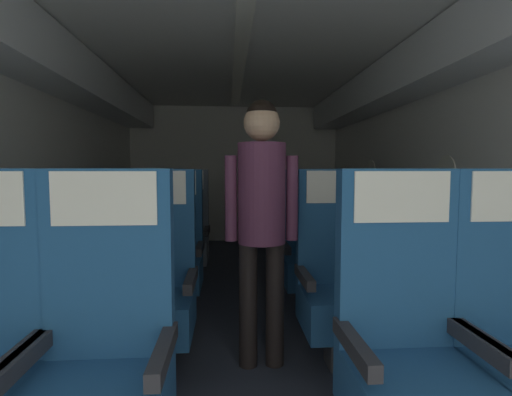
{
  "coord_description": "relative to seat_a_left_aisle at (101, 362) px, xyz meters",
  "views": [
    {
      "loc": [
        -0.12,
        0.28,
        1.17
      ],
      "look_at": [
        0.15,
        3.87,
        0.91
      ],
      "focal_mm": 26.69,
      "sensor_mm": 36.0,
      "label": 1
    }
  ],
  "objects": [
    {
      "name": "seat_a_right_window",
      "position": [
        1.13,
        0.0,
        0.0
      ],
      "size": [
        0.51,
        0.47,
        1.18
      ],
      "color": "#38383D",
      "rests_on": "ground"
    },
    {
      "name": "seat_a_left_aisle",
      "position": [
        0.0,
        0.0,
        0.0
      ],
      "size": [
        0.51,
        0.47,
        1.18
      ],
      "color": "#38383D",
      "rests_on": "ground"
    },
    {
      "name": "seat_b_left_aisle",
      "position": [
        0.01,
        0.87,
        0.0
      ],
      "size": [
        0.51,
        0.47,
        1.18
      ],
      "color": "#38383D",
      "rests_on": "ground"
    },
    {
      "name": "seat_c_left_aisle",
      "position": [
        -0.0,
        1.76,
        0.0
      ],
      "size": [
        0.51,
        0.47,
        1.18
      ],
      "color": "#38383D",
      "rests_on": "ground"
    },
    {
      "name": "seat_b_right_aisle",
      "position": [
        1.6,
        0.87,
        0.0
      ],
      "size": [
        0.51,
        0.47,
        1.18
      ],
      "color": "#38383D",
      "rests_on": "ground"
    },
    {
      "name": "seat_b_right_window",
      "position": [
        1.13,
        0.88,
        0.0
      ],
      "size": [
        0.51,
        0.47,
        1.18
      ],
      "color": "#38383D",
      "rests_on": "ground"
    },
    {
      "name": "seat_c_left_window",
      "position": [
        -0.47,
        1.77,
        0.0
      ],
      "size": [
        0.51,
        0.47,
        1.18
      ],
      "color": "#38383D",
      "rests_on": "ground"
    },
    {
      "name": "flight_attendant",
      "position": [
        0.65,
        0.86,
        0.48
      ],
      "size": [
        0.43,
        0.28,
        1.58
      ],
      "rotation": [
        0.0,
        0.0,
        2.8
      ],
      "color": "black",
      "rests_on": "ground"
    },
    {
      "name": "seat_c_right_aisle",
      "position": [
        1.62,
        1.77,
        0.0
      ],
      "size": [
        0.51,
        0.47,
        1.18
      ],
      "color": "#38383D",
      "rests_on": "ground"
    },
    {
      "name": "seat_d_left_aisle",
      "position": [
        0.0,
        2.63,
        0.0
      ],
      "size": [
        0.51,
        0.47,
        1.18
      ],
      "color": "#38383D",
      "rests_on": "ground"
    },
    {
      "name": "fuselage_shell",
      "position": [
        0.57,
        1.93,
        1.16
      ],
      "size": [
        3.53,
        6.63,
        2.27
      ],
      "color": "silver",
      "rests_on": "ground"
    },
    {
      "name": "seat_c_right_window",
      "position": [
        1.14,
        1.77,
        0.0
      ],
      "size": [
        0.51,
        0.47,
        1.18
      ],
      "color": "#38383D",
      "rests_on": "ground"
    },
    {
      "name": "ground",
      "position": [
        0.57,
        1.67,
        -0.5
      ],
      "size": [
        3.65,
        6.98,
        0.02
      ],
      "primitive_type": "cube",
      "color": "#2D3342"
    },
    {
      "name": "seat_b_left_window",
      "position": [
        -0.48,
        0.88,
        0.0
      ],
      "size": [
        0.51,
        0.47,
        1.18
      ],
      "color": "#38383D",
      "rests_on": "ground"
    },
    {
      "name": "seat_d_left_window",
      "position": [
        -0.47,
        2.63,
        0.0
      ],
      "size": [
        0.51,
        0.47,
        1.18
      ],
      "color": "#38383D",
      "rests_on": "ground"
    },
    {
      "name": "seat_d_right_aisle",
      "position": [
        1.61,
        2.66,
        0.0
      ],
      "size": [
        0.51,
        0.47,
        1.18
      ],
      "color": "#38383D",
      "rests_on": "ground"
    },
    {
      "name": "seat_d_right_window",
      "position": [
        1.14,
        2.64,
        0.0
      ],
      "size": [
        0.51,
        0.47,
        1.18
      ],
      "color": "#38383D",
      "rests_on": "ground"
    }
  ]
}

